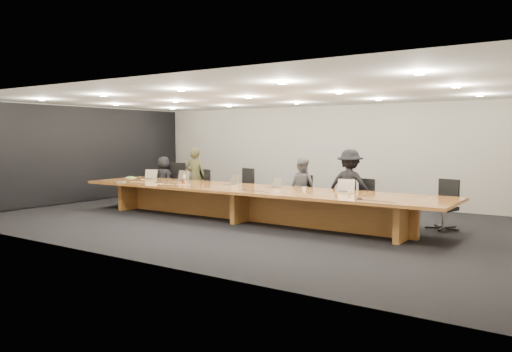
{
  "coord_description": "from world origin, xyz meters",
  "views": [
    {
      "loc": [
        6.41,
        -9.21,
        1.91
      ],
      "look_at": [
        0.0,
        0.3,
        1.0
      ],
      "focal_mm": 35.0,
      "sensor_mm": 36.0,
      "label": 1
    }
  ],
  "objects": [
    {
      "name": "chair_right",
      "position": [
        2.2,
        1.21,
        0.5
      ],
      "size": [
        0.62,
        0.62,
        0.99
      ],
      "primitive_type": null,
      "rotation": [
        0.0,
        0.0,
        -0.28
      ],
      "color": "black",
      "rests_on": "ground"
    },
    {
      "name": "water_bottle",
      "position": [
        -2.01,
        0.07,
        0.85
      ],
      "size": [
        0.08,
        0.08,
        0.21
      ],
      "primitive_type": "cylinder",
      "rotation": [
        0.0,
        0.0,
        0.28
      ],
      "color": "silver",
      "rests_on": "conference_table"
    },
    {
      "name": "ground",
      "position": [
        0.0,
        0.0,
        0.0
      ],
      "size": [
        12.0,
        12.0,
        0.0
      ],
      "primitive_type": "plane",
      "color": "black",
      "rests_on": "ground"
    },
    {
      "name": "back_wall",
      "position": [
        0.0,
        4.0,
        1.4
      ],
      "size": [
        12.0,
        0.02,
        2.8
      ],
      "primitive_type": "cube",
      "color": "beige",
      "rests_on": "ground"
    },
    {
      "name": "amber_mug",
      "position": [
        -1.96,
        -0.02,
        0.8
      ],
      "size": [
        0.1,
        0.1,
        0.1
      ],
      "primitive_type": "cylinder",
      "rotation": [
        0.0,
        0.0,
        0.19
      ],
      "color": "maroon",
      "rests_on": "conference_table"
    },
    {
      "name": "mic_right",
      "position": [
        2.89,
        -0.57,
        0.77
      ],
      "size": [
        0.15,
        0.15,
        0.03
      ],
      "primitive_type": "cone",
      "rotation": [
        0.0,
        0.0,
        0.15
      ],
      "color": "black",
      "rests_on": "conference_table"
    },
    {
      "name": "person_a",
      "position": [
        -3.89,
        1.26,
        0.67
      ],
      "size": [
        0.72,
        0.54,
        1.33
      ],
      "primitive_type": "imported",
      "rotation": [
        0.0,
        0.0,
        2.95
      ],
      "color": "black",
      "rests_on": "ground"
    },
    {
      "name": "person_d",
      "position": [
        1.91,
        1.25,
        0.81
      ],
      "size": [
        1.1,
        0.7,
        1.62
      ],
      "primitive_type": "imported",
      "rotation": [
        0.0,
        0.0,
        3.24
      ],
      "color": "black",
      "rests_on": "ground"
    },
    {
      "name": "left_wall_panel",
      "position": [
        -5.94,
        0.0,
        1.37
      ],
      "size": [
        0.08,
        7.84,
        2.74
      ],
      "primitive_type": "cube",
      "color": "black",
      "rests_on": "ground"
    },
    {
      "name": "laptop_c",
      "position": [
        -0.74,
        0.3,
        0.88
      ],
      "size": [
        0.39,
        0.34,
        0.26
      ],
      "primitive_type": null,
      "rotation": [
        0.0,
        0.0,
        -0.4
      ],
      "color": "tan",
      "rests_on": "conference_table"
    },
    {
      "name": "chair_far_right",
      "position": [
        3.94,
        1.32,
        0.53
      ],
      "size": [
        0.66,
        0.66,
        1.06
      ],
      "primitive_type": null,
      "rotation": [
        0.0,
        0.0,
        -0.27
      ],
      "color": "black",
      "rests_on": "ground"
    },
    {
      "name": "chair_left",
      "position": [
        -2.46,
        1.15,
        0.52
      ],
      "size": [
        0.62,
        0.62,
        1.03
      ],
      "primitive_type": null,
      "rotation": [
        0.0,
        0.0,
        -0.21
      ],
      "color": "black",
      "rests_on": "ground"
    },
    {
      "name": "paper_cup_far",
      "position": [
        2.43,
        0.03,
        0.79
      ],
      "size": [
        0.08,
        0.08,
        0.08
      ],
      "primitive_type": "cone",
      "rotation": [
        0.0,
        0.0,
        -0.08
      ],
      "color": "silver",
      "rests_on": "conference_table"
    },
    {
      "name": "chair_mid_right",
      "position": [
        0.68,
        1.16,
        0.51
      ],
      "size": [
        0.61,
        0.61,
        1.02
      ],
      "primitive_type": null,
      "rotation": [
        0.0,
        0.0,
        -0.21
      ],
      "color": "black",
      "rests_on": "ground"
    },
    {
      "name": "laptop_d",
      "position": [
        0.44,
        0.34,
        0.87
      ],
      "size": [
        0.35,
        0.31,
        0.23
      ],
      "primitive_type": null,
      "rotation": [
        0.0,
        0.0,
        -0.42
      ],
      "color": "#B9A68D",
      "rests_on": "conference_table"
    },
    {
      "name": "conference_table",
      "position": [
        0.0,
        0.0,
        0.52
      ],
      "size": [
        9.0,
        1.8,
        0.75
      ],
      "color": "brown",
      "rests_on": "ground"
    },
    {
      "name": "person_b",
      "position": [
        -2.63,
        1.21,
        0.81
      ],
      "size": [
        0.67,
        0.54,
        1.61
      ],
      "primitive_type": "imported",
      "rotation": [
        0.0,
        0.0,
        3.43
      ],
      "color": "#32321B",
      "rests_on": "ground"
    },
    {
      "name": "lime_gadget",
      "position": [
        -4.34,
        0.42,
        0.78
      ],
      "size": [
        0.16,
        0.09,
        0.03
      ],
      "primitive_type": "cube",
      "rotation": [
        0.0,
        0.0,
        -0.01
      ],
      "color": "#61B32F",
      "rests_on": "notepad"
    },
    {
      "name": "laptop_b",
      "position": [
        -2.42,
        0.35,
        0.9
      ],
      "size": [
        0.4,
        0.31,
        0.29
      ],
      "primitive_type": null,
      "rotation": [
        0.0,
        0.0,
        -0.12
      ],
      "color": "#B8A98D",
      "rests_on": "conference_table"
    },
    {
      "name": "paper_cup_near",
      "position": [
        1.39,
        0.07,
        0.8
      ],
      "size": [
        0.1,
        0.1,
        0.09
      ],
      "primitive_type": "cone",
      "rotation": [
        0.0,
        0.0,
        0.39
      ],
      "color": "white",
      "rests_on": "conference_table"
    },
    {
      "name": "laptop_e",
      "position": [
        2.19,
        0.34,
        0.89
      ],
      "size": [
        0.4,
        0.32,
        0.28
      ],
      "primitive_type": null,
      "rotation": [
        0.0,
        0.0,
        0.16
      ],
      "color": "beige",
      "rests_on": "conference_table"
    },
    {
      "name": "mic_center",
      "position": [
        0.15,
        -0.41,
        0.76
      ],
      "size": [
        0.15,
        0.15,
        0.03
      ],
      "primitive_type": "cone",
      "rotation": [
        0.0,
        0.0,
        -0.36
      ],
      "color": "black",
      "rests_on": "conference_table"
    },
    {
      "name": "laptop_a",
      "position": [
        -3.51,
        0.33,
        0.89
      ],
      "size": [
        0.42,
        0.36,
        0.28
      ],
      "primitive_type": null,
      "rotation": [
        0.0,
        0.0,
        0.33
      ],
      "color": "beige",
      "rests_on": "conference_table"
    },
    {
      "name": "av_box",
      "position": [
        -3.48,
        -0.66,
        0.76
      ],
      "size": [
        0.22,
        0.19,
        0.03
      ],
      "primitive_type": "cube",
      "rotation": [
        0.0,
        0.0,
        0.28
      ],
      "color": "#A5A4A9",
      "rests_on": "conference_table"
    },
    {
      "name": "notepad",
      "position": [
        -4.35,
        0.43,
        0.76
      ],
      "size": [
        0.25,
        0.2,
        0.01
      ],
      "primitive_type": "cube",
      "rotation": [
        0.0,
        0.0,
        0.03
      ],
      "color": "silver",
      "rests_on": "conference_table"
    },
    {
      "name": "chair_far_left",
      "position": [
        -3.51,
        1.28,
        0.59
      ],
      "size": [
        0.71,
        0.71,
        1.18
      ],
      "primitive_type": null,
      "rotation": [
        0.0,
        0.0,
        0.2
      ],
      "color": "black",
      "rests_on": "ground"
    },
    {
      "name": "chair_mid_left",
      "position": [
        -1.13,
        1.3,
        0.55
      ],
      "size": [
        0.71,
        0.71,
        1.1
      ],
      "primitive_type": null,
      "rotation": [
        0.0,
        0.0,
        -0.31
      ],
      "color": "black",
      "rests_on": "ground"
    },
    {
      "name": "mic_left",
      "position": [
        -2.6,
        -0.28,
        0.77
      ],
      "size": [
        0.14,
        0.14,
        0.03
      ],
      "primitive_type": "cone",
      "rotation": [
        0.0,
        0.0,
        -0.09
      ],
      "color": "black",
      "rests_on": "conference_table"
    },
    {
      "name": "person_c",
      "position": [
        0.69,
        1.25,
        0.7
      ],
      "size": [
        0.73,
        0.6,
        1.4
      ],
      "primitive_type": "imported",
      "rotation": [
        0.0,
        0.0,
        3.03
      ],
      "color": "#515153",
      "rests_on": "ground"
    }
  ]
}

